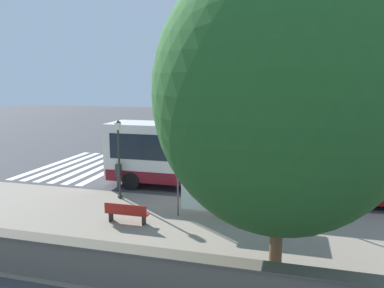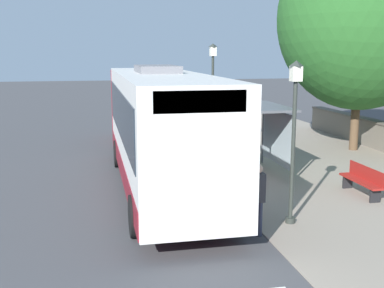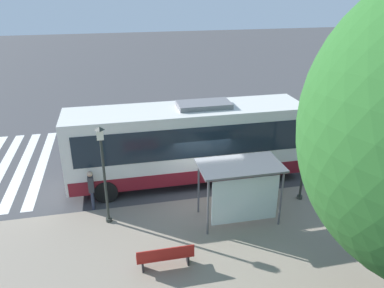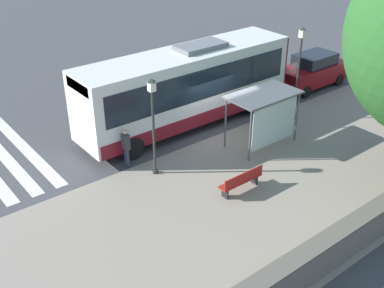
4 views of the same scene
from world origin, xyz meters
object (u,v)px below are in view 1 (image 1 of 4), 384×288
object	(u,v)px
street_lamp_far	(287,155)
parked_car_behind_bus	(373,187)
bench	(127,213)
bus	(203,154)
bus_shelter	(213,171)
pedestrian	(118,173)
street_lamp_near	(119,152)
shade_tree	(282,93)

from	to	relation	value
street_lamp_far	parked_car_behind_bus	xyz separation A→B (m)	(2.21, -4.02, -1.77)
street_lamp_far	parked_car_behind_bus	size ratio (longest dim) A/B	1.04
bench	parked_car_behind_bus	bearing A→B (deg)	-63.33
bus	bus_shelter	bearing A→B (deg)	-160.44
bus	pedestrian	bearing A→B (deg)	110.12
bus	bench	bearing A→B (deg)	161.62
bus	bus_shelter	xyz separation A→B (m)	(-3.73, -1.33, 0.06)
bus_shelter	bench	size ratio (longest dim) A/B	1.68
bus	parked_car_behind_bus	xyz separation A→B (m)	(-0.54, -8.48, -1.04)
bus_shelter	street_lamp_far	world-z (taller)	street_lamp_far
bus_shelter	pedestrian	xyz separation A→B (m)	(2.14, 5.66, -1.00)
pedestrian	parked_car_behind_bus	distance (m)	12.85
bench	parked_car_behind_bus	world-z (taller)	parked_car_behind_bus
street_lamp_far	parked_car_behind_bus	world-z (taller)	street_lamp_far
pedestrian	parked_car_behind_bus	world-z (taller)	parked_car_behind_bus
bus_shelter	street_lamp_near	distance (m)	5.16
shade_tree	pedestrian	bearing A→B (deg)	49.07
bus_shelter	bench	bearing A→B (deg)	122.14
pedestrian	street_lamp_far	xyz separation A→B (m)	(-1.17, -8.79, 1.67)
bus	street_lamp_near	size ratio (longest dim) A/B	2.67
bus_shelter	shade_tree	bearing A→B (deg)	-150.71
street_lamp_far	bench	bearing A→B (deg)	115.30
bus_shelter	shade_tree	world-z (taller)	shade_tree
bus	shade_tree	xyz separation A→B (m)	(-9.11, -4.34, 3.66)
street_lamp_near	parked_car_behind_bus	distance (m)	12.47
street_lamp_far	shade_tree	world-z (taller)	shade_tree
bus_shelter	bench	distance (m)	4.13
pedestrian	shade_tree	size ratio (longest dim) A/B	0.18
bus_shelter	shade_tree	xyz separation A→B (m)	(-5.38, -3.02, 3.60)
street_lamp_near	bus_shelter	bearing A→B (deg)	-101.58
street_lamp_far	parked_car_behind_bus	bearing A→B (deg)	-61.21
street_lamp_near	street_lamp_far	bearing A→B (deg)	-90.40
pedestrian	street_lamp_near	distance (m)	1.87
bus_shelter	pedestrian	size ratio (longest dim) A/B	1.82
pedestrian	bench	size ratio (longest dim) A/B	0.92
bus_shelter	street_lamp_near	size ratio (longest dim) A/B	0.78
shade_tree	street_lamp_near	bearing A→B (deg)	51.50
street_lamp_near	shade_tree	bearing A→B (deg)	-128.50
pedestrian	bench	world-z (taller)	pedestrian
bench	street_lamp_near	size ratio (longest dim) A/B	0.47
bench	parked_car_behind_bus	distance (m)	11.65
shade_tree	parked_car_behind_bus	xyz separation A→B (m)	(8.56, -4.14, -4.70)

